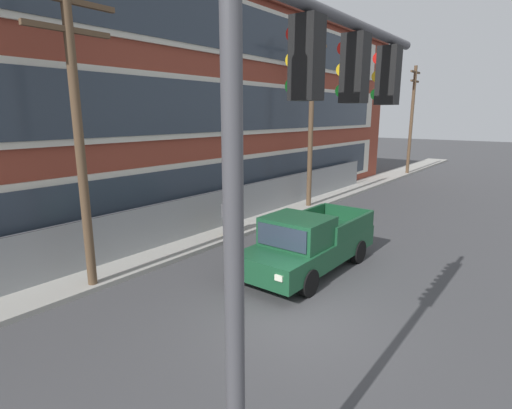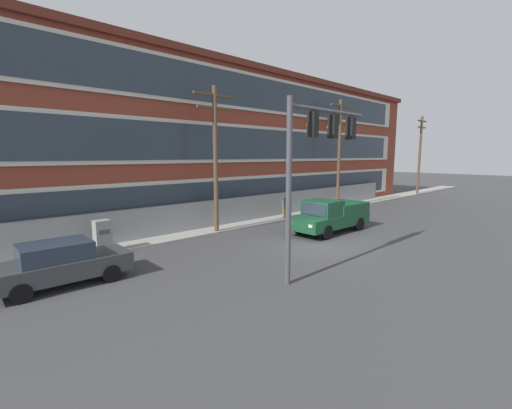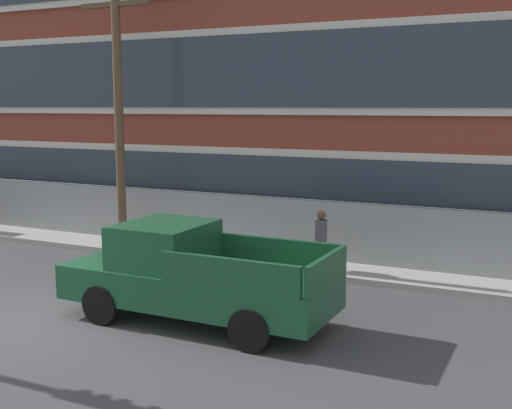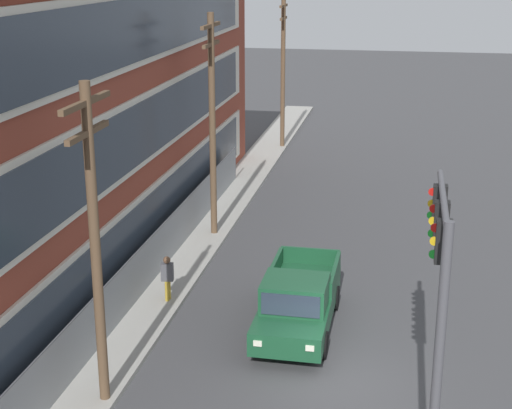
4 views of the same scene
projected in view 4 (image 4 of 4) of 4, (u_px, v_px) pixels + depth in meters
ground_plane at (336, 385)px, 21.11m from camera, size 160.00×160.00×0.00m
sidewalk_building_side at (108, 360)px, 22.26m from camera, size 80.00×2.04×0.16m
chain_link_fence at (106, 314)px, 23.23m from camera, size 35.95×0.06×1.81m
traffic_signal_mast at (440, 283)px, 15.96m from camera, size 4.66×0.43×6.47m
pickup_truck_dark_green at (298, 303)px, 23.91m from camera, size 5.61×2.20×1.97m
utility_pole_near_corner at (94, 233)px, 18.86m from camera, size 2.73×0.26×8.34m
utility_pole_midblock at (212, 117)px, 30.88m from camera, size 2.62×0.26×9.03m
utility_pole_far_east at (283, 68)px, 45.78m from camera, size 2.16×0.26×8.86m
pedestrian_near_cabinet at (167, 277)px, 25.76m from camera, size 0.32×0.43×1.69m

